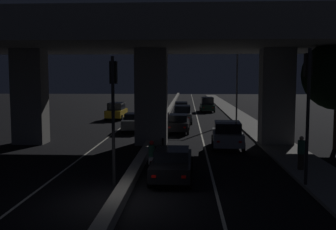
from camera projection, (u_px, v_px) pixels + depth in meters
name	position (u px, v px, depth m)	size (l,w,h in m)	color
ground_plane	(120.00, 202.00, 14.53)	(200.00, 200.00, 0.00)	black
lane_line_left_inner	(139.00, 115.00, 49.51)	(0.12, 126.00, 0.00)	beige
lane_line_right_inner	(196.00, 115.00, 49.16)	(0.12, 126.00, 0.00)	beige
median_divider	(167.00, 113.00, 49.32)	(0.51, 126.00, 0.43)	gray
sidewalk_right	(245.00, 121.00, 41.95)	(2.54, 126.00, 0.14)	slate
elevated_overpass	(146.00, 40.00, 26.69)	(34.19, 12.46, 9.40)	gray
traffic_light_left_of_median	(113.00, 98.00, 16.60)	(0.30, 0.49, 5.49)	black
traffic_light_right_of_median	(308.00, 94.00, 16.19)	(0.30, 0.49, 5.79)	black
street_lamp	(235.00, 75.00, 41.29)	(1.89, 0.32, 8.48)	#2D2D30
car_black_lead	(172.00, 163.00, 17.87)	(1.95, 4.71, 1.41)	black
car_silver_second	(227.00, 134.00, 25.72)	(2.20, 4.24, 1.73)	gray
car_black_third	(178.00, 123.00, 33.27)	(1.97, 4.52, 1.55)	black
car_grey_fourth	(182.00, 114.00, 40.01)	(1.98, 4.25, 1.82)	#515459
car_white_fifth	(181.00, 108.00, 48.41)	(1.92, 4.28, 1.67)	silver
car_dark_green_sixth	(207.00, 104.00, 53.75)	(2.00, 4.28, 2.00)	black
car_grey_lead_oncoming	(134.00, 122.00, 33.99)	(1.98, 4.25, 1.54)	#515459
car_taxi_yellow_second_oncoming	(116.00, 111.00, 43.69)	(1.99, 4.45, 1.89)	gold
motorcycle_white_filtering_near	(152.00, 157.00, 19.83)	(0.33, 1.81, 1.45)	black
motorcycle_black_filtering_mid	(163.00, 136.00, 27.14)	(0.33, 1.79, 1.47)	black
motorcycle_red_filtering_far	(170.00, 125.00, 33.26)	(0.33, 1.99, 1.52)	black
pedestrian_on_sidewalk	(301.00, 153.00, 19.06)	(0.35, 0.35, 1.64)	#2D261E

